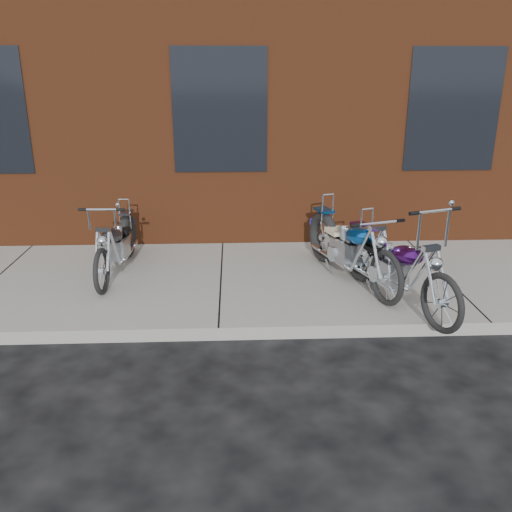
{
  "coord_description": "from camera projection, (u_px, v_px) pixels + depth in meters",
  "views": [
    {
      "loc": [
        0.18,
        -5.26,
        2.79
      ],
      "look_at": [
        0.44,
        0.8,
        0.69
      ],
      "focal_mm": 38.0,
      "sensor_mm": 36.0,
      "label": 1
    }
  ],
  "objects": [
    {
      "name": "chopper_blue",
      "position": [
        350.0,
        249.0,
        7.05
      ],
      "size": [
        0.87,
        2.23,
        1.0
      ],
      "rotation": [
        0.0,
        0.0,
        -1.26
      ],
      "color": "black",
      "rests_on": "sidewalk"
    },
    {
      "name": "chopper_purple",
      "position": [
        394.0,
        269.0,
        6.36
      ],
      "size": [
        0.88,
        2.18,
        1.28
      ],
      "rotation": [
        0.0,
        0.0,
        -1.24
      ],
      "color": "black",
      "rests_on": "sidewalk"
    },
    {
      "name": "sidewalk",
      "position": [
        221.0,
        283.0,
        7.26
      ],
      "size": [
        22.0,
        3.0,
        0.15
      ],
      "primitive_type": "cube",
      "color": "#989795",
      "rests_on": "ground"
    },
    {
      "name": "chopper_third",
      "position": [
        117.0,
        246.0,
        7.32
      ],
      "size": [
        0.5,
        2.03,
        1.03
      ],
      "rotation": [
        0.0,
        0.0,
        -1.62
      ],
      "color": "black",
      "rests_on": "sidewalk"
    },
    {
      "name": "ground",
      "position": [
        219.0,
        341.0,
        5.87
      ],
      "size": [
        120.0,
        120.0,
        0.0
      ],
      "primitive_type": "plane",
      "color": "black",
      "rests_on": "ground"
    },
    {
      "name": "building_brick",
      "position": [
        223.0,
        12.0,
        12.11
      ],
      "size": [
        22.0,
        10.0,
        8.0
      ],
      "primitive_type": "cube",
      "color": "#632D15",
      "rests_on": "ground"
    }
  ]
}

